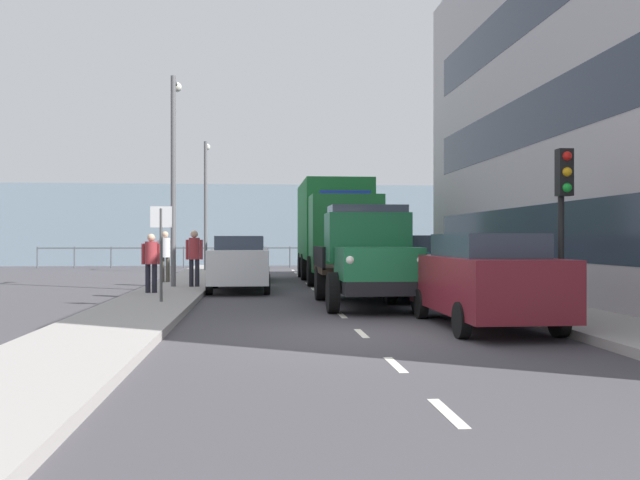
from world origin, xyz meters
TOP-DOWN VIEW (x-y plane):
  - ground_plane at (0.00, -9.33)m, footprint 80.00×80.00m
  - sidewalk_left at (-4.33, -9.33)m, footprint 2.03×38.05m
  - sidewalk_right at (4.33, -9.33)m, footprint 2.03×38.05m
  - road_centreline_markings at (0.00, -8.14)m, footprint 0.12×33.09m
  - sea_horizon at (0.00, -31.35)m, footprint 80.00×0.80m
  - seawall_railing at (-0.00, -27.75)m, footprint 28.08×0.08m
  - truck_vintage_green at (-0.82, -4.71)m, footprint 2.17×5.64m
  - lorry_cargo_green at (-1.19, -14.77)m, footprint 2.58×8.20m
  - car_maroon_kerbside_near at (-2.36, -0.76)m, footprint 1.83×4.58m
  - car_teal_kerbside_1 at (-2.36, -6.67)m, footprint 1.91×3.91m
  - car_navy_kerbside_2 at (-2.36, -11.53)m, footprint 1.78×4.54m
  - car_grey_kerbside_3 at (-2.36, -17.80)m, footprint 1.78×4.53m
  - car_white_oppositeside_0 at (2.36, -10.06)m, footprint 1.86×4.47m
  - car_silver_oppositeside_1 at (2.36, -15.67)m, footprint 1.96×4.41m
  - pedestrian_strolling at (4.71, -7.66)m, footprint 0.53×0.34m
  - pedestrian_in_dark_coat at (3.77, -10.07)m, footprint 0.53×0.34m
  - pedestrian_near_railing at (4.98, -12.48)m, footprint 0.53×0.34m
  - traffic_light_near at (-4.06, -1.13)m, footprint 0.28×0.41m
  - lamp_post_promenade at (4.42, -10.33)m, footprint 0.32×1.14m
  - lamp_post_far at (4.32, -21.99)m, footprint 0.32×1.14m
  - street_sign at (4.06, -4.93)m, footprint 0.50×0.07m

SIDE VIEW (x-z plane):
  - ground_plane at x=0.00m, z-range 0.00..0.00m
  - road_centreline_markings at x=0.00m, z-range 0.00..0.01m
  - sidewalk_left at x=-4.33m, z-range 0.00..0.15m
  - sidewalk_right at x=4.33m, z-range 0.00..0.15m
  - car_teal_kerbside_1 at x=-2.36m, z-range 0.03..1.75m
  - car_grey_kerbside_3 at x=-2.36m, z-range 0.04..1.76m
  - car_navy_kerbside_2 at x=-2.36m, z-range 0.04..1.76m
  - car_white_oppositeside_0 at x=2.36m, z-range 0.04..1.76m
  - car_maroon_kerbside_near at x=-2.36m, z-range 0.04..1.76m
  - car_silver_oppositeside_1 at x=2.36m, z-range 0.04..1.76m
  - seawall_railing at x=0.00m, z-range 0.32..1.52m
  - pedestrian_strolling at x=4.71m, z-range 0.29..1.91m
  - truck_vintage_green at x=-0.82m, z-range -0.04..2.39m
  - pedestrian_in_dark_coat at x=3.77m, z-range 0.31..2.05m
  - pedestrian_near_railing at x=4.98m, z-range 0.31..2.05m
  - street_sign at x=4.06m, z-range 0.56..2.81m
  - lorry_cargo_green at x=-1.19m, z-range 0.14..4.01m
  - traffic_light_near at x=-4.06m, z-range 0.87..4.07m
  - sea_horizon at x=0.00m, z-range 0.00..5.00m
  - lamp_post_far at x=4.32m, z-range 0.76..6.94m
  - lamp_post_promenade at x=4.42m, z-range 0.77..7.34m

